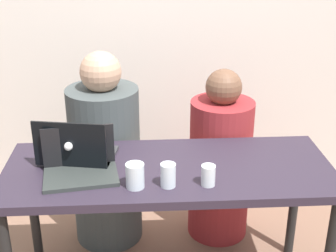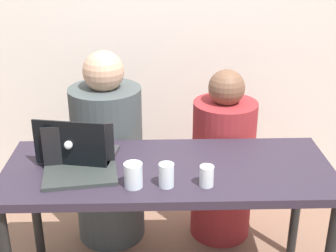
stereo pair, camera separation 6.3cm
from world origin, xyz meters
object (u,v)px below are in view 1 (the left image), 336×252
Objects in this scene: laptop_back_left at (76,152)px; water_glass_right at (208,177)px; person_on_right at (220,164)px; water_glass_center at (168,177)px; person_on_left at (106,160)px; water_glass_left at (135,177)px; laptop_front_left at (80,166)px.

water_glass_right is at bearing 167.67° from laptop_back_left.
person_on_right reaches higher than water_glass_center.
person_on_left is 10.49× the size of water_glass_left.
water_glass_right is (0.59, -0.25, -0.01)m from laptop_back_left.
laptop_back_left reaches higher than laptop_front_left.
laptop_front_left is at bearing 46.79° from person_on_right.
laptop_front_left reaches higher than water_glass_center.
laptop_back_left is at bearing 149.36° from water_glass_center.
laptop_back_left is at bearing 72.48° from person_on_left.
person_on_right is at bearing 175.83° from person_on_left.
water_glass_left is (0.28, -0.25, -0.00)m from laptop_back_left.
person_on_left is at bearing -92.85° from laptop_back_left.
person_on_right is 2.76× the size of laptop_back_left.
laptop_front_left reaches higher than water_glass_left.
person_on_left is at bearing 126.28° from water_glass_right.
water_glass_center is 0.14m from water_glass_left.
laptop_front_left is 3.81× the size of water_glass_right.
water_glass_left is (-0.48, -0.67, 0.31)m from person_on_right.
water_glass_left is (-0.14, 0.00, 0.00)m from water_glass_center.
laptop_back_left is 0.64m from water_glass_right.
person_on_right is 0.88m from water_glass_left.
laptop_front_left is 3.21× the size of water_glass_left.
person_on_right is at bearing 28.50° from laptop_front_left.
person_on_left is 0.74m from water_glass_left.
water_glass_center is (0.38, -0.12, 0.00)m from laptop_front_left.
person_on_right reaches higher than laptop_front_left.
water_glass_left is at bearing -34.49° from laptop_front_left.
person_on_left is at bearing 74.71° from laptop_front_left.
laptop_front_left is at bearing 114.89° from laptop_back_left.
laptop_front_left is at bearing 167.72° from water_glass_right.
person_on_right is at bearing 53.93° from water_glass_left.
water_glass_center is 1.14× the size of water_glass_right.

